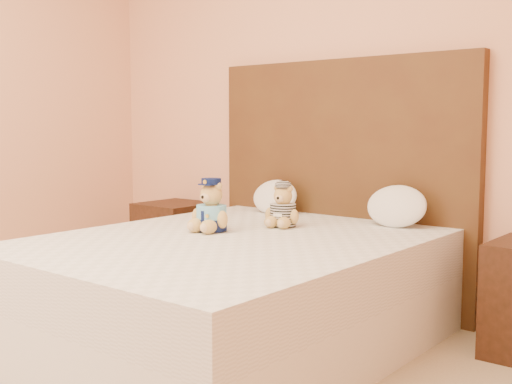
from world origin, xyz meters
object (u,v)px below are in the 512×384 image
bed (232,292)px  nightstand_left (175,241)px  pillow_right (396,204)px  pillow_left (275,195)px  teddy_police (211,205)px  teddy_prisoner (283,205)px

bed → nightstand_left: (-1.25, 0.80, -0.00)m
bed → pillow_right: size_ratio=5.71×
bed → pillow_left: (-0.37, 0.83, 0.39)m
teddy_police → pillow_right: teddy_police is taller
bed → pillow_left: 0.99m
teddy_police → pillow_right: 1.02m
nightstand_left → teddy_prisoner: size_ratio=2.34×
nightstand_left → bed: bearing=-32.6°
pillow_right → bed: bearing=-119.6°
teddy_police → pillow_left: (-0.16, 0.76, -0.02)m
nightstand_left → pillow_right: bearing=1.0°
teddy_police → teddy_prisoner: 0.41m
bed → pillow_right: bearing=60.4°
teddy_police → teddy_prisoner: teddy_police is taller
pillow_right → teddy_police: bearing=-131.8°
pillow_left → pillow_right: bearing=0.0°
teddy_police → teddy_prisoner: size_ratio=1.17×
bed → teddy_prisoner: 0.58m
nightstand_left → pillow_right: size_ratio=1.57×
bed → pillow_left: bearing=113.9°
nightstand_left → pillow_right: pillow_right is taller
bed → teddy_prisoner: size_ratio=8.51×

